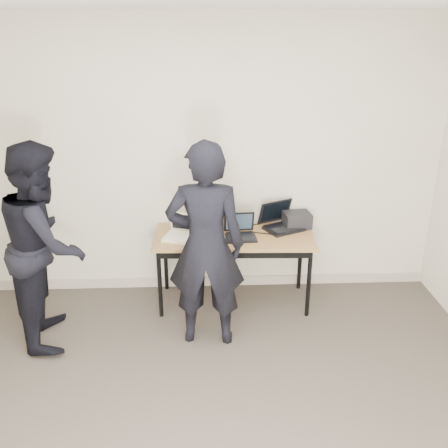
{
  "coord_description": "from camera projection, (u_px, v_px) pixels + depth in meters",
  "views": [
    {
      "loc": [
        -0.07,
        -2.44,
        2.57
      ],
      "look_at": [
        0.1,
        1.6,
        0.95
      ],
      "focal_mm": 40.0,
      "sensor_mm": 36.0,
      "label": 1
    }
  ],
  "objects": [
    {
      "name": "person_typist",
      "position": [
        206.0,
        246.0,
        4.08
      ],
      "size": [
        0.67,
        0.46,
        1.77
      ],
      "primitive_type": "imported",
      "rotation": [
        0.0,
        0.0,
        3.08
      ],
      "color": "black",
      "rests_on": "ground"
    },
    {
      "name": "desk",
      "position": [
        234.0,
        241.0,
        4.73
      ],
      "size": [
        1.52,
        0.7,
        0.72
      ],
      "rotation": [
        0.0,
        0.0,
        -0.03
      ],
      "color": "olive",
      "rests_on": "ground"
    },
    {
      "name": "equipment_box",
      "position": [
        297.0,
        220.0,
        4.89
      ],
      "size": [
        0.28,
        0.25,
        0.15
      ],
      "primitive_type": "cube",
      "rotation": [
        0.0,
        0.0,
        0.14
      ],
      "color": "black",
      "rests_on": "desk"
    },
    {
      "name": "baseboard",
      "position": [
        212.0,
        281.0,
        5.28
      ],
      "size": [
        4.5,
        0.03,
        0.1
      ],
      "primitive_type": "cube",
      "color": "#AA9F8D",
      "rests_on": "ground"
    },
    {
      "name": "power_brick",
      "position": [
        211.0,
        242.0,
        4.54
      ],
      "size": [
        0.08,
        0.05,
        0.03
      ],
      "primitive_type": "cube",
      "rotation": [
        0.0,
        0.0,
        0.1
      ],
      "color": "black",
      "rests_on": "desk"
    },
    {
      "name": "laptop_center",
      "position": [
        240.0,
        232.0,
        4.66
      ],
      "size": [
        0.3,
        0.29,
        0.22
      ],
      "rotation": [
        0.0,
        0.0,
        0.06
      ],
      "color": "black",
      "rests_on": "desk"
    },
    {
      "name": "tissue",
      "position": [
        217.0,
        199.0,
        4.81
      ],
      "size": [
        0.14,
        0.11,
        0.08
      ],
      "primitive_type": "ellipsoid",
      "rotation": [
        0.0,
        0.0,
        -0.1
      ],
      "color": "white",
      "rests_on": "leather_satchel"
    },
    {
      "name": "laptop_beige",
      "position": [
        180.0,
        233.0,
        4.64
      ],
      "size": [
        0.34,
        0.33,
        0.22
      ],
      "rotation": [
        0.0,
        0.0,
        -0.31
      ],
      "color": "beige",
      "rests_on": "desk"
    },
    {
      "name": "cables",
      "position": [
        251.0,
        234.0,
        4.73
      ],
      "size": [
        0.92,
        0.48,
        0.01
      ],
      "rotation": [
        0.0,
        0.0,
        0.11
      ],
      "color": "black",
      "rests_on": "desk"
    },
    {
      "name": "person_observer",
      "position": [
        45.0,
        244.0,
        4.16
      ],
      "size": [
        0.8,
        0.95,
        1.74
      ],
      "primitive_type": "imported",
      "rotation": [
        0.0,
        0.0,
        1.75
      ],
      "color": "black",
      "rests_on": "ground"
    },
    {
      "name": "laptop_right",
      "position": [
        281.0,
        222.0,
        4.86
      ],
      "size": [
        0.46,
        0.46,
        0.26
      ],
      "rotation": [
        0.0,
        0.0,
        0.46
      ],
      "color": "black",
      "rests_on": "desk"
    },
    {
      "name": "leather_satchel",
      "position": [
        214.0,
        215.0,
        4.87
      ],
      "size": [
        0.38,
        0.23,
        0.25
      ],
      "rotation": [
        0.0,
        0.0,
        -0.17
      ],
      "color": "brown",
      "rests_on": "desk"
    },
    {
      "name": "room",
      "position": [
        218.0,
        265.0,
        2.72
      ],
      "size": [
        4.6,
        4.6,
        2.8
      ],
      "color": "#433A33",
      "rests_on": "ground"
    }
  ]
}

